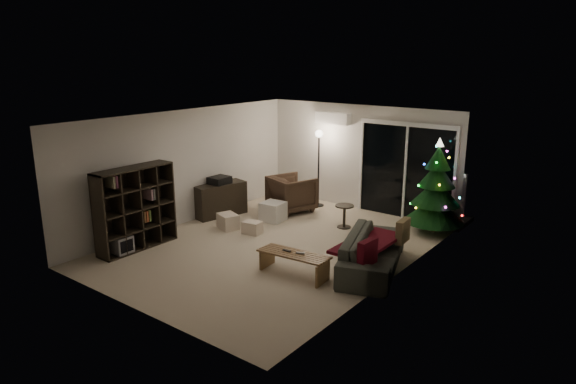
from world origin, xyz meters
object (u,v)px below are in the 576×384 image
(bookshelf, at_px, (129,207))
(christmas_tree, at_px, (436,186))
(coffee_table, at_px, (294,264))
(armchair, at_px, (292,194))
(sofa, at_px, (372,252))
(media_cabinet, at_px, (220,200))

(bookshelf, bearing_deg, christmas_tree, 49.99)
(bookshelf, height_order, christmas_tree, christmas_tree)
(coffee_table, bearing_deg, christmas_tree, 68.51)
(armchair, bearing_deg, bookshelf, 92.38)
(christmas_tree, bearing_deg, sofa, -92.02)
(media_cabinet, height_order, coffee_table, media_cabinet)
(bookshelf, height_order, armchair, bookshelf)
(bookshelf, distance_m, armchair, 3.92)
(sofa, bearing_deg, media_cabinet, 62.92)
(sofa, height_order, christmas_tree, christmas_tree)
(coffee_table, bearing_deg, media_cabinet, 148.88)
(armchair, distance_m, coffee_table, 3.69)
(coffee_table, xyz_separation_m, christmas_tree, (1.04, 3.54, 0.81))
(armchair, xyz_separation_m, sofa, (3.19, -1.91, -0.11))
(sofa, distance_m, christmas_tree, 2.62)
(sofa, bearing_deg, christmas_tree, -20.86)
(coffee_table, bearing_deg, sofa, 41.69)
(media_cabinet, bearing_deg, armchair, 62.35)
(bookshelf, xyz_separation_m, armchair, (1.11, 3.74, -0.37))
(media_cabinet, bearing_deg, coffee_table, -12.81)
(media_cabinet, height_order, christmas_tree, christmas_tree)
(sofa, relative_size, coffee_table, 1.77)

